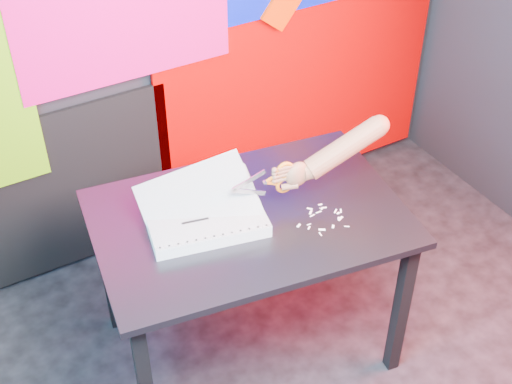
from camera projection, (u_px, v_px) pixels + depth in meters
room at (399, 156)px, 1.97m from camera, size 3.01×3.01×2.71m
backdrop at (194, 59)px, 3.23m from camera, size 2.88×0.05×2.08m
work_table at (249, 234)px, 2.76m from camera, size 1.27×0.95×0.75m
printout_stack at (204, 216)px, 2.65m from camera, size 0.49×0.40×0.23m
scissors at (280, 179)px, 2.65m from camera, size 0.25×0.04×0.14m
hand_forearm at (337, 152)px, 2.68m from camera, size 0.46×0.13×0.23m
paper_clippings at (323, 218)px, 2.69m from camera, size 0.20×0.17×0.00m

